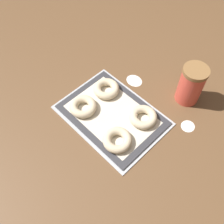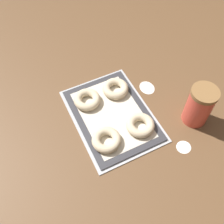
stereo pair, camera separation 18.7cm
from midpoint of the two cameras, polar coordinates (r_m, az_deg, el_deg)
ground_plane at (r=1.06m, az=4.85°, el=-1.97°), size 2.80×2.80×0.00m
baking_tray at (r=1.06m, az=5.00°, el=-1.38°), size 0.42×0.31×0.01m
baking_mat at (r=1.06m, az=5.03°, el=-1.22°), size 0.39×0.28×0.00m
bagel_front_left at (r=1.07m, az=-0.54°, el=2.07°), size 0.11×0.11×0.03m
bagel_front_right at (r=0.98m, az=4.24°, el=-6.86°), size 0.11×0.11×0.03m
bagel_back_left at (r=1.11m, az=5.53°, el=4.50°), size 0.11×0.11×0.03m
bagel_back_right at (r=1.02m, az=11.39°, el=-3.54°), size 0.11×0.11×0.03m
flour_canister at (r=1.07m, az=23.31°, el=0.63°), size 0.10×0.10×0.17m
flour_patch_near at (r=1.17m, az=12.20°, el=4.67°), size 0.08×0.06×0.00m
flour_patch_far at (r=1.05m, az=20.38°, el=-7.88°), size 0.05×0.06×0.00m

